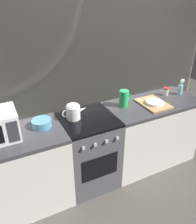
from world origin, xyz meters
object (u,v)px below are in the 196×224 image
pitcher (124,98)px  dish_pile (154,103)px  mixing_bowl (42,123)px  spice_jar (166,91)px  kettle (73,112)px  stove_unit (89,151)px  spray_bottle (180,89)px

pitcher → dish_pile: 0.38m
mixing_bowl → pitcher: pitcher is taller
dish_pile → spice_jar: (0.32, 0.15, 0.03)m
kettle → pitcher: pitcher is taller
mixing_bowl → stove_unit: bearing=-7.0°
mixing_bowl → pitcher: (1.00, 0.02, 0.06)m
kettle → mixing_bowl: bearing=-178.5°
stove_unit → spice_jar: bearing=5.2°
kettle → spray_bottle: 1.50m
kettle → dish_pile: (0.99, -0.12, -0.06)m
pitcher → dish_pile: size_ratio=0.50×
mixing_bowl → dish_pile: size_ratio=0.50×
kettle → spray_bottle: size_ratio=1.40×
spray_bottle → spice_jar: bearing=161.5°
pitcher → dish_pile: pitcher is taller
spice_jar → spray_bottle: bearing=-18.5°
kettle → spray_bottle: (1.50, -0.03, -0.00)m
spice_jar → stove_unit: bearing=-174.8°
stove_unit → pitcher: size_ratio=4.50×
stove_unit → mixing_bowl: mixing_bowl is taller
dish_pile → spray_bottle: 0.52m
stove_unit → dish_pile: dish_pile is taller
dish_pile → spice_jar: spice_jar is taller
stove_unit → pitcher: pitcher is taller
spice_jar → mixing_bowl: bearing=-178.4°
mixing_bowl → spice_jar: bearing=1.6°
pitcher → spice_jar: bearing=2.0°
pitcher → spice_jar: 0.67m
kettle → pitcher: 0.65m
stove_unit → dish_pile: 0.98m
spice_jar → kettle: bearing=-178.4°
dish_pile → stove_unit: bearing=176.8°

